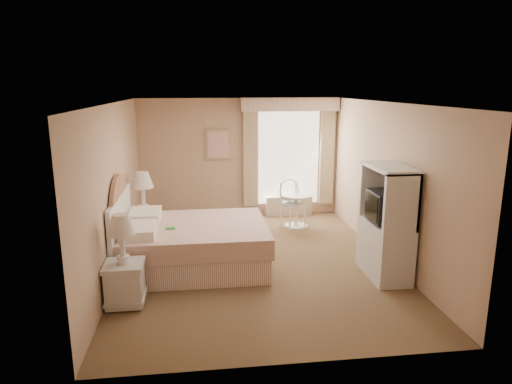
{
  "coord_description": "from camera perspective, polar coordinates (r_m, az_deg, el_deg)",
  "views": [
    {
      "loc": [
        -0.87,
        -6.77,
        2.75
      ],
      "look_at": [
        0.04,
        0.3,
        1.08
      ],
      "focal_mm": 32.0,
      "sensor_mm": 36.0,
      "label": 1
    }
  ],
  "objects": [
    {
      "name": "nightstand_near",
      "position": [
        6.09,
        -16.16,
        -9.58
      ],
      "size": [
        0.49,
        0.49,
        1.19
      ],
      "color": "silver",
      "rests_on": "room"
    },
    {
      "name": "nightstand_far",
      "position": [
        8.25,
        -13.8,
        -3.15
      ],
      "size": [
        0.53,
        0.53,
        1.28
      ],
      "color": "silver",
      "rests_on": "room"
    },
    {
      "name": "round_table",
      "position": [
        9.07,
        5.06,
        -1.67
      ],
      "size": [
        0.62,
        0.62,
        0.65
      ],
      "color": "white",
      "rests_on": "room"
    },
    {
      "name": "framed_art",
      "position": [
        9.57,
        -4.77,
        5.93
      ],
      "size": [
        0.52,
        0.04,
        0.62
      ],
      "color": "tan",
      "rests_on": "room"
    },
    {
      "name": "armoire",
      "position": [
        6.91,
        15.95,
        -4.74
      ],
      "size": [
        0.5,
        0.99,
        1.65
      ],
      "color": "silver",
      "rests_on": "room"
    },
    {
      "name": "room",
      "position": [
        6.99,
        0.0,
        0.79
      ],
      "size": [
        4.21,
        5.51,
        2.51
      ],
      "color": "brown",
      "rests_on": "ground"
    },
    {
      "name": "window",
      "position": [
        9.72,
        4.17,
        4.81
      ],
      "size": [
        2.05,
        0.22,
        2.51
      ],
      "color": "white",
      "rests_on": "room"
    },
    {
      "name": "cafe_chair",
      "position": [
        9.05,
        4.44,
        -0.92
      ],
      "size": [
        0.59,
        0.59,
        0.95
      ],
      "rotation": [
        0.0,
        0.0,
        0.36
      ],
      "color": "white",
      "rests_on": "room"
    },
    {
      "name": "bed",
      "position": [
        7.14,
        -8.9,
        -6.37
      ],
      "size": [
        2.29,
        1.8,
        1.59
      ],
      "color": "tan",
      "rests_on": "room"
    }
  ]
}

